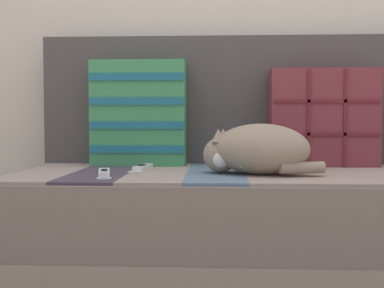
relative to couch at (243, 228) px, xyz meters
name	(u,v)px	position (x,y,z in m)	size (l,w,h in m)	color
couch	(243,228)	(0.00, 0.00, 0.00)	(1.71, 0.81, 0.43)	gray
sofa_backrest	(239,101)	(0.00, 0.34, 0.48)	(1.67, 0.14, 0.54)	#474242
throw_pillow_quilted	(323,118)	(0.33, 0.19, 0.41)	(0.42, 0.14, 0.39)	brown
throw_pillow_striped	(139,113)	(-0.41, 0.19, 0.43)	(0.38, 0.14, 0.42)	#3D8956
sleeping_cat	(255,150)	(0.03, -0.13, 0.30)	(0.40, 0.29, 0.17)	gray
game_remote_near	(142,168)	(-0.37, -0.02, 0.22)	(0.07, 0.20, 0.02)	white
game_remote_far	(104,173)	(-0.47, -0.20, 0.22)	(0.09, 0.21, 0.02)	white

